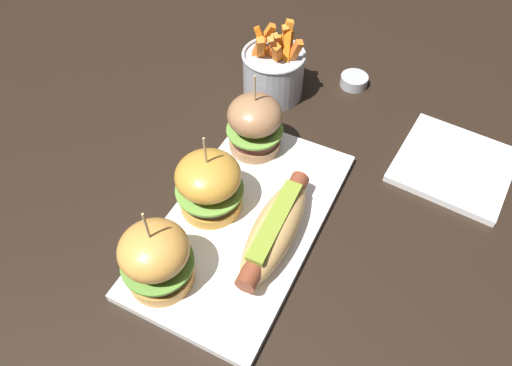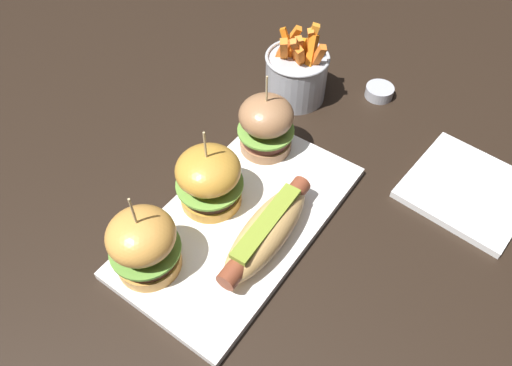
{
  "view_description": "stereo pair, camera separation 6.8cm",
  "coord_description": "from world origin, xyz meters",
  "px_view_note": "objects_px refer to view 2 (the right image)",
  "views": [
    {
      "loc": [
        -0.36,
        -0.2,
        0.58
      ],
      "look_at": [
        0.04,
        0.0,
        0.05
      ],
      "focal_mm": 33.45,
      "sensor_mm": 36.0,
      "label": 1
    },
    {
      "loc": [
        -0.32,
        -0.26,
        0.58
      ],
      "look_at": [
        0.04,
        0.0,
        0.05
      ],
      "focal_mm": 33.45,
      "sensor_mm": 36.0,
      "label": 2
    }
  ],
  "objects_px": {
    "side_plate": "(468,189)",
    "platter_main": "(241,220)",
    "sauce_ramekin": "(379,91)",
    "slider_center": "(207,180)",
    "slider_left": "(144,244)",
    "slider_right": "(266,124)",
    "hot_dog": "(267,231)",
    "fries_bucket": "(296,74)"
  },
  "relations": [
    {
      "from": "slider_center",
      "to": "fries_bucket",
      "type": "bearing_deg",
      "value": 7.03
    },
    {
      "from": "side_plate",
      "to": "slider_right",
      "type": "bearing_deg",
      "value": 110.35
    },
    {
      "from": "hot_dog",
      "to": "slider_right",
      "type": "height_order",
      "value": "slider_right"
    },
    {
      "from": "platter_main",
      "to": "slider_right",
      "type": "relative_size",
      "value": 2.65
    },
    {
      "from": "platter_main",
      "to": "fries_bucket",
      "type": "bearing_deg",
      "value": 17.47
    },
    {
      "from": "slider_center",
      "to": "hot_dog",
      "type": "bearing_deg",
      "value": -95.6
    },
    {
      "from": "slider_center",
      "to": "sauce_ramekin",
      "type": "relative_size",
      "value": 2.69
    },
    {
      "from": "fries_bucket",
      "to": "sauce_ramekin",
      "type": "xyz_separation_m",
      "value": [
        0.09,
        -0.13,
        -0.04
      ]
    },
    {
      "from": "slider_left",
      "to": "slider_right",
      "type": "height_order",
      "value": "same"
    },
    {
      "from": "slider_right",
      "to": "side_plate",
      "type": "xyz_separation_m",
      "value": [
        0.11,
        -0.3,
        -0.06
      ]
    },
    {
      "from": "fries_bucket",
      "to": "side_plate",
      "type": "xyz_separation_m",
      "value": [
        -0.04,
        -0.34,
        -0.04
      ]
    },
    {
      "from": "side_plate",
      "to": "platter_main",
      "type": "bearing_deg",
      "value": 134.97
    },
    {
      "from": "slider_right",
      "to": "fries_bucket",
      "type": "height_order",
      "value": "slider_right"
    },
    {
      "from": "platter_main",
      "to": "sauce_ramekin",
      "type": "height_order",
      "value": "sauce_ramekin"
    },
    {
      "from": "platter_main",
      "to": "side_plate",
      "type": "height_order",
      "value": "platter_main"
    },
    {
      "from": "platter_main",
      "to": "slider_left",
      "type": "distance_m",
      "value": 0.16
    },
    {
      "from": "platter_main",
      "to": "sauce_ramekin",
      "type": "bearing_deg",
      "value": -5.46
    },
    {
      "from": "platter_main",
      "to": "hot_dog",
      "type": "height_order",
      "value": "hot_dog"
    },
    {
      "from": "platter_main",
      "to": "slider_right",
      "type": "xyz_separation_m",
      "value": [
        0.14,
        0.05,
        0.06
      ]
    },
    {
      "from": "slider_right",
      "to": "sauce_ramekin",
      "type": "height_order",
      "value": "slider_right"
    },
    {
      "from": "slider_left",
      "to": "slider_right",
      "type": "distance_m",
      "value": 0.27
    },
    {
      "from": "slider_left",
      "to": "slider_right",
      "type": "bearing_deg",
      "value": -0.09
    },
    {
      "from": "slider_left",
      "to": "fries_bucket",
      "type": "height_order",
      "value": "slider_left"
    },
    {
      "from": "slider_right",
      "to": "sauce_ramekin",
      "type": "xyz_separation_m",
      "value": [
        0.24,
        -0.09,
        -0.05
      ]
    },
    {
      "from": "slider_right",
      "to": "fries_bucket",
      "type": "distance_m",
      "value": 0.16
    },
    {
      "from": "hot_dog",
      "to": "fries_bucket",
      "type": "height_order",
      "value": "fries_bucket"
    },
    {
      "from": "hot_dog",
      "to": "slider_left",
      "type": "distance_m",
      "value": 0.16
    },
    {
      "from": "slider_right",
      "to": "slider_left",
      "type": "bearing_deg",
      "value": 179.91
    },
    {
      "from": "hot_dog",
      "to": "platter_main",
      "type": "bearing_deg",
      "value": 75.28
    },
    {
      "from": "slider_center",
      "to": "slider_right",
      "type": "bearing_deg",
      "value": -1.14
    },
    {
      "from": "slider_center",
      "to": "sauce_ramekin",
      "type": "xyz_separation_m",
      "value": [
        0.38,
        -0.09,
        -0.05
      ]
    },
    {
      "from": "fries_bucket",
      "to": "sauce_ramekin",
      "type": "distance_m",
      "value": 0.16
    },
    {
      "from": "platter_main",
      "to": "sauce_ramekin",
      "type": "xyz_separation_m",
      "value": [
        0.38,
        -0.04,
        0.0
      ]
    },
    {
      "from": "fries_bucket",
      "to": "slider_right",
      "type": "bearing_deg",
      "value": -165.62
    },
    {
      "from": "slider_left",
      "to": "sauce_ramekin",
      "type": "xyz_separation_m",
      "value": [
        0.52,
        -0.09,
        -0.05
      ]
    },
    {
      "from": "slider_center",
      "to": "sauce_ramekin",
      "type": "distance_m",
      "value": 0.4
    },
    {
      "from": "side_plate",
      "to": "sauce_ramekin",
      "type": "bearing_deg",
      "value": 58.83
    },
    {
      "from": "slider_right",
      "to": "fries_bucket",
      "type": "bearing_deg",
      "value": 14.38
    },
    {
      "from": "platter_main",
      "to": "side_plate",
      "type": "xyz_separation_m",
      "value": [
        0.25,
        -0.25,
        -0.0
      ]
    },
    {
      "from": "sauce_ramekin",
      "to": "slider_center",
      "type": "bearing_deg",
      "value": 166.59
    },
    {
      "from": "platter_main",
      "to": "fries_bucket",
      "type": "distance_m",
      "value": 0.31
    },
    {
      "from": "slider_center",
      "to": "platter_main",
      "type": "bearing_deg",
      "value": -86.27
    }
  ]
}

